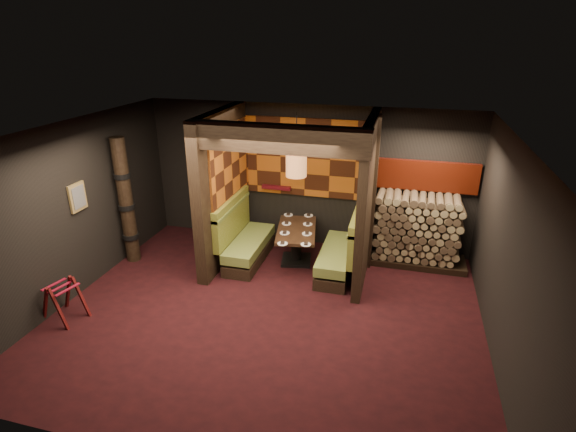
# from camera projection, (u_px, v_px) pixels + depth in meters

# --- Properties ---
(floor) EXTENTS (6.50, 5.50, 0.02)m
(floor) POSITION_uv_depth(u_px,v_px,m) (267.00, 315.00, 7.04)
(floor) COLOR black
(floor) RESTS_ON ground
(ceiling) EXTENTS (6.50, 5.50, 0.02)m
(ceiling) POSITION_uv_depth(u_px,v_px,m) (263.00, 133.00, 5.95)
(ceiling) COLOR black
(ceiling) RESTS_ON ground
(wall_back) EXTENTS (6.50, 0.02, 2.85)m
(wall_back) POSITION_uv_depth(u_px,v_px,m) (307.00, 176.00, 8.96)
(wall_back) COLOR black
(wall_back) RESTS_ON ground
(wall_front) EXTENTS (6.50, 0.02, 2.85)m
(wall_front) POSITION_uv_depth(u_px,v_px,m) (172.00, 354.00, 4.03)
(wall_front) COLOR black
(wall_front) RESTS_ON ground
(wall_left) EXTENTS (0.02, 5.50, 2.85)m
(wall_left) POSITION_uv_depth(u_px,v_px,m) (73.00, 210.00, 7.27)
(wall_left) COLOR black
(wall_left) RESTS_ON ground
(wall_right) EXTENTS (0.02, 5.50, 2.85)m
(wall_right) POSITION_uv_depth(u_px,v_px,m) (509.00, 258.00, 5.72)
(wall_right) COLOR black
(wall_right) RESTS_ON ground
(partition_left) EXTENTS (0.20, 2.20, 2.85)m
(partition_left) POSITION_uv_depth(u_px,v_px,m) (222.00, 188.00, 8.29)
(partition_left) COLOR black
(partition_left) RESTS_ON floor
(partition_right) EXTENTS (0.15, 2.10, 2.85)m
(partition_right) POSITION_uv_depth(u_px,v_px,m) (367.00, 200.00, 7.71)
(partition_right) COLOR black
(partition_right) RESTS_ON floor
(header_beam) EXTENTS (2.85, 0.18, 0.44)m
(header_beam) POSITION_uv_depth(u_px,v_px,m) (276.00, 139.00, 6.67)
(header_beam) COLOR black
(header_beam) RESTS_ON partition_left
(tapa_back_panel) EXTENTS (2.40, 0.06, 1.55)m
(tapa_back_panel) POSITION_uv_depth(u_px,v_px,m) (305.00, 158.00, 8.78)
(tapa_back_panel) COLOR #AC5515
(tapa_back_panel) RESTS_ON wall_back
(tapa_side_panel) EXTENTS (0.04, 1.85, 1.45)m
(tapa_side_panel) POSITION_uv_depth(u_px,v_px,m) (231.00, 164.00, 8.26)
(tapa_side_panel) COLOR #AC5515
(tapa_side_panel) RESTS_ON partition_left
(lacquer_shelf) EXTENTS (0.60, 0.12, 0.07)m
(lacquer_shelf) POSITION_uv_depth(u_px,v_px,m) (276.00, 187.00, 9.10)
(lacquer_shelf) COLOR #520B14
(lacquer_shelf) RESTS_ON wall_back
(booth_bench_left) EXTENTS (0.68, 1.60, 1.14)m
(booth_bench_left) POSITION_uv_depth(u_px,v_px,m) (244.00, 241.00, 8.59)
(booth_bench_left) COLOR black
(booth_bench_left) RESTS_ON floor
(booth_bench_right) EXTENTS (0.68, 1.60, 1.14)m
(booth_bench_right) POSITION_uv_depth(u_px,v_px,m) (342.00, 252.00, 8.14)
(booth_bench_right) COLOR black
(booth_bench_right) RESTS_ON floor
(dining_table) EXTENTS (0.93, 1.40, 0.69)m
(dining_table) POSITION_uv_depth(u_px,v_px,m) (296.00, 240.00, 8.49)
(dining_table) COLOR black
(dining_table) RESTS_ON floor
(place_settings) EXTENTS (0.82, 1.57, 0.03)m
(place_settings) POSITION_uv_depth(u_px,v_px,m) (296.00, 228.00, 8.40)
(place_settings) COLOR white
(place_settings) RESTS_ON dining_table
(pendant_lamp) EXTENTS (0.37, 0.37, 1.12)m
(pendant_lamp) POSITION_uv_depth(u_px,v_px,m) (296.00, 164.00, 7.87)
(pendant_lamp) COLOR #AD6837
(pendant_lamp) RESTS_ON ceiling
(framed_picture) EXTENTS (0.05, 0.36, 0.46)m
(framed_picture) POSITION_uv_depth(u_px,v_px,m) (78.00, 197.00, 7.27)
(framed_picture) COLOR olive
(framed_picture) RESTS_ON wall_left
(luggage_rack) EXTENTS (0.70, 0.56, 0.67)m
(luggage_rack) POSITION_uv_depth(u_px,v_px,m) (63.00, 299.00, 6.83)
(luggage_rack) COLOR #470B0B
(luggage_rack) RESTS_ON floor
(totem_column) EXTENTS (0.31, 0.31, 2.40)m
(totem_column) POSITION_uv_depth(u_px,v_px,m) (126.00, 202.00, 8.29)
(totem_column) COLOR black
(totem_column) RESTS_ON floor
(firewood_stack) EXTENTS (1.73, 0.70, 1.36)m
(firewood_stack) POSITION_uv_depth(u_px,v_px,m) (421.00, 231.00, 8.34)
(firewood_stack) COLOR black
(firewood_stack) RESTS_ON floor
(mosaic_header) EXTENTS (1.83, 0.10, 0.56)m
(mosaic_header) POSITION_uv_depth(u_px,v_px,m) (427.00, 176.00, 8.27)
(mosaic_header) COLOR maroon
(mosaic_header) RESTS_ON wall_back
(bay_front_post) EXTENTS (0.08, 0.08, 2.85)m
(bay_front_post) POSITION_uv_depth(u_px,v_px,m) (374.00, 196.00, 7.92)
(bay_front_post) COLOR black
(bay_front_post) RESTS_ON floor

